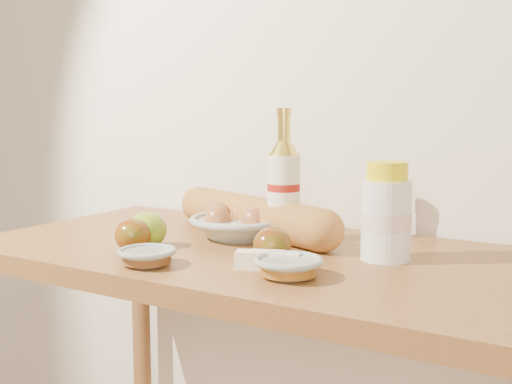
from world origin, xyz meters
TOP-DOWN VIEW (x-y plane):
  - back_wall at (0.00, 1.51)m, footprint 3.50×0.02m
  - table at (0.00, 1.18)m, footprint 1.20×0.60m
  - bourbon_bottle at (-0.00, 1.27)m, footprint 0.09×0.09m
  - cream_bottle at (0.24, 1.23)m, footprint 0.11×0.11m
  - egg_bowl at (-0.11, 1.25)m, footprint 0.27×0.27m
  - baguette at (-0.09, 1.29)m, footprint 0.52×0.26m
  - apple_yellowgreen at (-0.21, 1.08)m, footprint 0.10×0.10m
  - apple_redgreen_front at (-0.21, 1.03)m, footprint 0.08×0.08m
  - apple_redgreen_right at (0.07, 1.10)m, footprint 0.09×0.09m
  - sugar_bowl at (-0.12, 0.96)m, footprint 0.12×0.12m
  - syrup_bowl at (0.14, 1.02)m, footprint 0.15×0.15m
  - butter_stick at (0.09, 1.05)m, footprint 0.12×0.07m

SIDE VIEW (x-z plane):
  - table at x=0.00m, z-range 0.33..1.23m
  - butter_stick at x=0.09m, z-range 0.90..0.93m
  - sugar_bowl at x=-0.12m, z-range 0.90..0.93m
  - syrup_bowl at x=0.14m, z-range 0.90..0.93m
  - egg_bowl at x=-0.11m, z-range 0.89..0.97m
  - apple_redgreen_front at x=-0.21m, z-range 0.90..0.97m
  - apple_redgreen_right at x=0.07m, z-range 0.90..0.97m
  - apple_yellowgreen at x=-0.21m, z-range 0.90..0.97m
  - baguette at x=-0.09m, z-range 0.90..0.99m
  - cream_bottle at x=0.24m, z-range 0.89..1.08m
  - bourbon_bottle at x=0.00m, z-range 0.87..1.16m
  - back_wall at x=0.00m, z-range 0.00..2.60m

